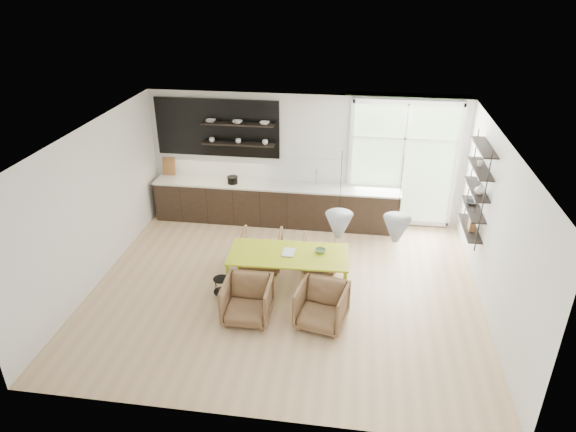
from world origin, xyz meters
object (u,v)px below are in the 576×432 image
object	(u,v)px
armchair_back_left	(262,249)
armchair_back_right	(320,253)
wire_stool	(221,285)
armchair_front_left	(247,300)
dining_table	(289,256)
armchair_front_right	(322,306)

from	to	relation	value
armchair_back_left	armchair_back_right	xyz separation A→B (m)	(1.13, 0.12, -0.05)
armchair_back_right	wire_stool	distance (m)	2.07
armchair_back_left	armchair_back_right	distance (m)	1.14
armchair_front_left	wire_stool	world-z (taller)	armchair_front_left
dining_table	armchair_front_right	world-z (taller)	dining_table
armchair_back_right	armchair_front_right	size ratio (longest dim) A/B	0.87
armchair_back_right	armchair_front_right	xyz separation A→B (m)	(0.18, -1.77, 0.05)
dining_table	armchair_back_right	bearing A→B (deg)	59.26
armchair_back_left	armchair_back_right	bearing A→B (deg)	-177.91
wire_stool	armchair_front_left	bearing A→B (deg)	-42.58
armchair_back_left	armchair_front_right	distance (m)	2.12
armchair_front_left	dining_table	bearing A→B (deg)	58.12
armchair_front_left	wire_stool	size ratio (longest dim) A/B	2.11
armchair_back_right	wire_stool	size ratio (longest dim) A/B	1.81
armchair_back_left	wire_stool	bearing A→B (deg)	62.05
dining_table	wire_stool	distance (m)	1.30
dining_table	armchair_front_left	bearing A→B (deg)	-123.56
armchair_back_left	armchair_front_left	world-z (taller)	armchair_front_left
armchair_back_left	wire_stool	world-z (taller)	armchair_back_left
armchair_front_left	armchair_front_right	bearing A→B (deg)	1.12
dining_table	armchair_back_left	distance (m)	1.07
dining_table	wire_stool	bearing A→B (deg)	-164.30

